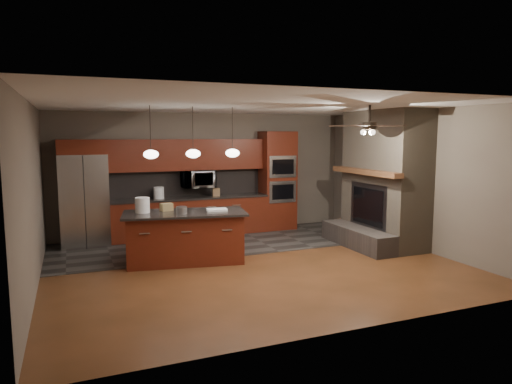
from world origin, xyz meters
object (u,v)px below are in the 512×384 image
oven_tower (277,181)px  paint_can (182,210)px  kitchen_island (185,237)px  microwave (198,179)px  refrigerator (84,193)px  counter_bucket (159,193)px  cardboard_box (166,207)px  counter_box (216,192)px  paint_tray (217,210)px  white_bucket (142,205)px

oven_tower → paint_can: oven_tower is taller
kitchen_island → paint_can: 0.55m
paint_can → kitchen_island: bearing=60.2°
microwave → kitchen_island: bearing=-111.0°
oven_tower → refrigerator: (-4.43, -0.07, -0.09)m
counter_bucket → refrigerator: bearing=-177.0°
oven_tower → microwave: bearing=178.3°
kitchen_island → cardboard_box: cardboard_box is taller
paint_can → cardboard_box: cardboard_box is taller
oven_tower → cardboard_box: 3.56m
microwave → cardboard_box: microwave is taller
oven_tower → microwave: (-1.98, 0.06, 0.11)m
oven_tower → paint_can: 3.66m
refrigerator → oven_tower: bearing=1.0°
kitchen_island → counter_bucket: bearing=102.5°
refrigerator → counter_box: size_ratio=12.34×
microwave → paint_tray: bearing=-96.3°
refrigerator → paint_can: refrigerator is taller
kitchen_island → microwave: bearing=79.1°
oven_tower → paint_tray: size_ratio=6.51×
paint_tray → paint_can: bearing=-163.2°
microwave → white_bucket: microwave is taller
refrigerator → white_bucket: 2.01m
counter_bucket → counter_box: 1.30m
white_bucket → paint_tray: size_ratio=0.75×
microwave → white_bucket: (-1.53, -1.91, -0.24)m
counter_box → counter_bucket: bearing=-172.9°
counter_bucket → counter_box: size_ratio=1.44×
oven_tower → counter_box: oven_tower is taller
counter_box → refrigerator: bearing=-170.1°
kitchen_island → counter_bucket: size_ratio=8.97×
refrigerator → paint_tray: (2.21, -2.08, -0.16)m
white_bucket → paint_can: size_ratio=1.42×
paint_tray → counter_box: counter_box is taller
paint_can → counter_bucket: counter_bucket is taller
microwave → paint_can: (-0.91, -2.30, -0.32)m
white_bucket → paint_tray: white_bucket is taller
white_bucket → cardboard_box: (0.44, 0.07, -0.07)m
counter_box → cardboard_box: bearing=-121.1°
oven_tower → kitchen_island: 3.55m
paint_tray → kitchen_island: bearing=-178.4°
counter_bucket → microwave: bearing=3.2°
paint_can → cardboard_box: (-0.18, 0.45, 0.00)m
counter_bucket → counter_box: bearing=-2.2°
refrigerator → white_bucket: (0.92, -1.78, -0.05)m
microwave → paint_can: microwave is taller
counter_bucket → oven_tower: bearing=-0.1°
refrigerator → paint_can: 2.66m
microwave → white_bucket: size_ratio=2.67×
microwave → paint_tray: size_ratio=2.00×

